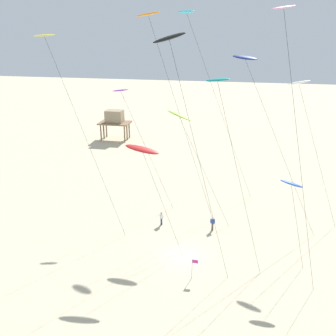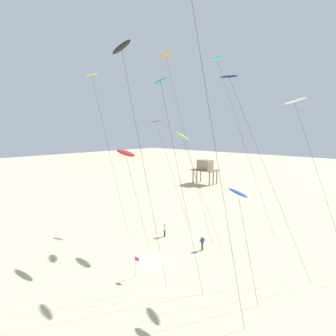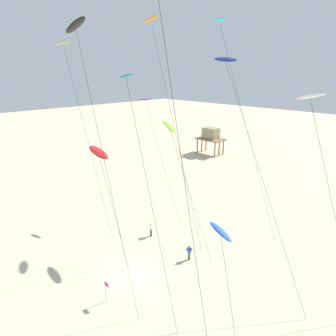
{
  "view_description": "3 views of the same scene",
  "coord_description": "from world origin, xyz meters",
  "px_view_note": "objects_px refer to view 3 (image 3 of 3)",
  "views": [
    {
      "loc": [
        4.78,
        -32.13,
        22.03
      ],
      "look_at": [
        -2.25,
        4.39,
        7.81
      ],
      "focal_mm": 39.67,
      "sensor_mm": 36.0,
      "label": 1
    },
    {
      "loc": [
        20.46,
        -19.83,
        13.79
      ],
      "look_at": [
        -4.49,
        7.71,
        8.67
      ],
      "focal_mm": 30.09,
      "sensor_mm": 36.0,
      "label": 2
    },
    {
      "loc": [
        18.65,
        -13.15,
        18.28
      ],
      "look_at": [
        -1.53,
        6.78,
        8.61
      ],
      "focal_mm": 30.35,
      "sensor_mm": 36.0,
      "label": 3
    }
  ],
  "objects_px": {
    "kite_yellow": "(65,51)",
    "kite_flyer_middle": "(189,252)",
    "marker_flag": "(106,288)",
    "kite_flyer_nearest": "(151,229)",
    "stilt_house": "(211,135)",
    "kite_black": "(76,28)",
    "kite_lime": "(170,128)",
    "kite_navy": "(226,63)",
    "kite_red": "(98,153)",
    "kite_blue": "(221,233)",
    "kite_purple": "(146,104)",
    "kite_white": "(311,101)",
    "kite_cyan": "(220,23)",
    "kite_orange": "(152,24)",
    "kite_teal": "(128,85)"
  },
  "relations": [
    {
      "from": "kite_white",
      "to": "kite_purple",
      "type": "xyz_separation_m",
      "value": [
        -19.73,
        0.96,
        -1.86
      ]
    },
    {
      "from": "marker_flag",
      "to": "kite_flyer_middle",
      "type": "bearing_deg",
      "value": 83.49
    },
    {
      "from": "kite_black",
      "to": "kite_flyer_nearest",
      "type": "distance_m",
      "value": 21.99
    },
    {
      "from": "kite_blue",
      "to": "kite_yellow",
      "type": "bearing_deg",
      "value": 173.84
    },
    {
      "from": "kite_cyan",
      "to": "kite_flyer_nearest",
      "type": "relative_size",
      "value": 14.32
    },
    {
      "from": "kite_orange",
      "to": "kite_black",
      "type": "bearing_deg",
      "value": -68.73
    },
    {
      "from": "kite_blue",
      "to": "kite_white",
      "type": "height_order",
      "value": "kite_white"
    },
    {
      "from": "kite_lime",
      "to": "kite_teal",
      "type": "distance_m",
      "value": 10.61
    },
    {
      "from": "kite_yellow",
      "to": "kite_flyer_nearest",
      "type": "bearing_deg",
      "value": 16.43
    },
    {
      "from": "kite_navy",
      "to": "kite_cyan",
      "type": "relative_size",
      "value": 0.82
    },
    {
      "from": "kite_lime",
      "to": "kite_red",
      "type": "bearing_deg",
      "value": -109.32
    },
    {
      "from": "kite_black",
      "to": "kite_orange",
      "type": "height_order",
      "value": "kite_orange"
    },
    {
      "from": "kite_teal",
      "to": "kite_lime",
      "type": "bearing_deg",
      "value": 118.43
    },
    {
      "from": "kite_purple",
      "to": "stilt_house",
      "type": "distance_m",
      "value": 32.32
    },
    {
      "from": "kite_blue",
      "to": "kite_flyer_middle",
      "type": "distance_m",
      "value": 11.96
    },
    {
      "from": "kite_black",
      "to": "kite_cyan",
      "type": "xyz_separation_m",
      "value": [
        -1.22,
        18.01,
        2.25
      ]
    },
    {
      "from": "kite_red",
      "to": "kite_blue",
      "type": "bearing_deg",
      "value": 0.26
    },
    {
      "from": "kite_red",
      "to": "kite_flyer_middle",
      "type": "height_order",
      "value": "kite_red"
    },
    {
      "from": "kite_white",
      "to": "kite_flyer_nearest",
      "type": "distance_m",
      "value": 21.22
    },
    {
      "from": "kite_navy",
      "to": "kite_orange",
      "type": "height_order",
      "value": "kite_orange"
    },
    {
      "from": "kite_yellow",
      "to": "kite_flyer_middle",
      "type": "xyz_separation_m",
      "value": [
        16.47,
        2.94,
        -19.52
      ]
    },
    {
      "from": "kite_blue",
      "to": "kite_cyan",
      "type": "bearing_deg",
      "value": 128.08
    },
    {
      "from": "kite_red",
      "to": "kite_teal",
      "type": "distance_m",
      "value": 9.52
    },
    {
      "from": "kite_black",
      "to": "kite_navy",
      "type": "xyz_separation_m",
      "value": [
        5.9,
        9.27,
        -2.12
      ]
    },
    {
      "from": "kite_lime",
      "to": "kite_purple",
      "type": "relative_size",
      "value": 0.9
    },
    {
      "from": "kite_cyan",
      "to": "kite_flyer_middle",
      "type": "xyz_separation_m",
      "value": [
        4.68,
        -9.67,
        -22.39
      ]
    },
    {
      "from": "kite_navy",
      "to": "marker_flag",
      "type": "height_order",
      "value": "kite_navy"
    },
    {
      "from": "kite_blue",
      "to": "kite_lime",
      "type": "bearing_deg",
      "value": 149.08
    },
    {
      "from": "kite_lime",
      "to": "kite_cyan",
      "type": "xyz_separation_m",
      "value": [
        -0.48,
        8.34,
        10.38
      ]
    },
    {
      "from": "kite_purple",
      "to": "kite_flyer_middle",
      "type": "distance_m",
      "value": 18.35
    },
    {
      "from": "kite_flyer_middle",
      "to": "stilt_house",
      "type": "bearing_deg",
      "value": 124.38
    },
    {
      "from": "kite_black",
      "to": "kite_lime",
      "type": "height_order",
      "value": "kite_black"
    },
    {
      "from": "kite_lime",
      "to": "marker_flag",
      "type": "xyz_separation_m",
      "value": [
        3.15,
        -10.47,
        -11.41
      ]
    },
    {
      "from": "kite_cyan",
      "to": "kite_white",
      "type": "bearing_deg",
      "value": -25.32
    },
    {
      "from": "kite_navy",
      "to": "kite_yellow",
      "type": "xyz_separation_m",
      "value": [
        -18.91,
        -3.87,
        1.5
      ]
    },
    {
      "from": "kite_blue",
      "to": "marker_flag",
      "type": "bearing_deg",
      "value": -156.17
    },
    {
      "from": "kite_blue",
      "to": "kite_flyer_nearest",
      "type": "bearing_deg",
      "value": 156.95
    },
    {
      "from": "kite_flyer_nearest",
      "to": "stilt_house",
      "type": "bearing_deg",
      "value": 116.78
    },
    {
      "from": "kite_black",
      "to": "kite_navy",
      "type": "bearing_deg",
      "value": 57.51
    },
    {
      "from": "marker_flag",
      "to": "kite_flyer_nearest",
      "type": "bearing_deg",
      "value": 118.26
    },
    {
      "from": "kite_black",
      "to": "kite_flyer_middle",
      "type": "xyz_separation_m",
      "value": [
        3.46,
        8.34,
        -20.13
      ]
    },
    {
      "from": "kite_purple",
      "to": "kite_flyer_nearest",
      "type": "relative_size",
      "value": 9.08
    },
    {
      "from": "kite_blue",
      "to": "kite_orange",
      "type": "bearing_deg",
      "value": 152.69
    },
    {
      "from": "kite_white",
      "to": "kite_flyer_middle",
      "type": "xyz_separation_m",
      "value": [
        -8.18,
        -3.59,
        -15.38
      ]
    },
    {
      "from": "kite_purple",
      "to": "kite_blue",
      "type": "bearing_deg",
      "value": -28.18
    },
    {
      "from": "marker_flag",
      "to": "kite_cyan",
      "type": "bearing_deg",
      "value": 100.93
    },
    {
      "from": "kite_red",
      "to": "kite_flyer_middle",
      "type": "distance_m",
      "value": 13.41
    },
    {
      "from": "stilt_house",
      "to": "kite_purple",
      "type": "bearing_deg",
      "value": -68.7
    },
    {
      "from": "kite_red",
      "to": "marker_flag",
      "type": "relative_size",
      "value": 5.58
    },
    {
      "from": "kite_white",
      "to": "kite_flyer_middle",
      "type": "relative_size",
      "value": 10.14
    }
  ]
}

